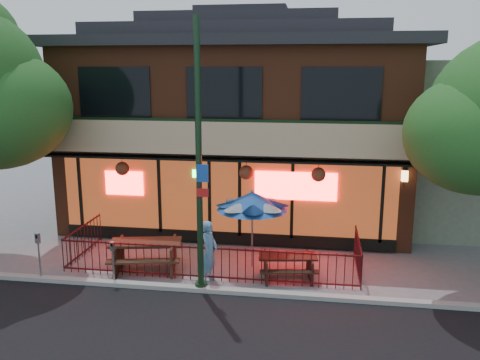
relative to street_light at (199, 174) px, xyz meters
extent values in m
plane|color=gray|center=(0.00, 0.40, -3.15)|extent=(80.00, 80.00, 0.00)
cube|color=#999993|center=(0.00, -0.10, -3.09)|extent=(80.00, 0.25, 0.12)
cube|color=brown|center=(0.00, 7.60, 0.10)|extent=(12.00, 8.00, 6.50)
cube|color=#59230F|center=(0.00, 3.58, -1.50)|extent=(11.00, 0.06, 2.60)
cube|color=#FF0C0C|center=(2.30, 3.50, -1.05)|extent=(2.60, 0.04, 0.90)
cube|color=#FF0C0C|center=(-3.40, 3.50, -1.15)|extent=(1.30, 0.04, 0.80)
cube|color=tan|center=(0.00, 3.10, 0.40)|extent=(12.20, 1.33, 1.26)
cube|color=black|center=(-3.60, 3.58, 1.85)|extent=(2.40, 0.06, 1.60)
cube|color=black|center=(0.00, 3.58, 1.85)|extent=(2.40, 0.06, 1.60)
cube|color=black|center=(3.60, 3.58, 1.85)|extent=(2.40, 0.06, 1.60)
cube|color=black|center=(0.00, 3.55, -2.90)|extent=(11.00, 0.12, 0.40)
cube|color=#FFC672|center=(5.60, 3.42, -0.60)|extent=(0.18, 0.18, 0.32)
cube|color=gray|center=(9.00, 8.10, -0.15)|extent=(6.00, 7.00, 6.00)
cube|color=#400D11|center=(0.00, 0.60, -2.20)|extent=(8.40, 0.04, 0.04)
cube|color=#400D11|center=(0.00, 0.60, -3.03)|extent=(8.40, 0.04, 0.04)
cube|color=#400D11|center=(-4.20, 1.90, -2.20)|extent=(0.04, 2.60, 0.04)
cube|color=#400D11|center=(4.20, 1.90, -2.20)|extent=(0.04, 2.60, 0.04)
cylinder|color=#400D11|center=(0.00, 0.60, -2.65)|extent=(0.02, 0.02, 1.00)
cylinder|color=black|center=(0.00, 0.00, 0.35)|extent=(0.16, 0.16, 7.00)
cylinder|color=black|center=(0.00, 0.00, -3.05)|extent=(0.32, 0.32, 0.20)
cube|color=#194CB2|center=(0.12, -0.15, 0.05)|extent=(0.30, 0.02, 0.45)
cube|color=red|center=(0.12, -0.15, -0.45)|extent=(0.30, 0.02, 0.22)
cube|color=#402417|center=(-2.67, 0.95, -2.73)|extent=(0.35, 1.45, 0.84)
cube|color=#402417|center=(-1.11, 1.26, -2.73)|extent=(0.35, 1.45, 0.84)
cube|color=#402417|center=(-1.89, 1.10, -2.31)|extent=(2.16, 1.23, 0.07)
cube|color=#402417|center=(-1.77, 0.49, -2.65)|extent=(2.06, 0.71, 0.06)
cube|color=#402417|center=(-2.01, 1.71, -2.65)|extent=(2.06, 0.71, 0.06)
cube|color=black|center=(1.62, 1.01, -2.82)|extent=(0.23, 1.14, 0.65)
cube|color=black|center=(2.84, 1.20, -2.82)|extent=(0.23, 1.14, 0.65)
cube|color=black|center=(2.23, 1.10, -2.50)|extent=(1.67, 0.89, 0.05)
cube|color=black|center=(2.30, 0.62, -2.76)|extent=(1.61, 0.48, 0.04)
cube|color=black|center=(2.16, 1.58, -2.76)|extent=(1.61, 0.48, 0.04)
cylinder|color=gray|center=(1.13, 1.85, -2.07)|extent=(0.05, 0.05, 2.15)
cone|color=#1C4C9C|center=(1.13, 1.85, -1.14)|extent=(2.06, 2.06, 0.54)
sphere|color=gray|center=(1.13, 1.85, -0.85)|extent=(0.10, 0.10, 0.10)
imported|color=#5A8EB4|center=(0.12, 0.50, -2.27)|extent=(0.52, 0.70, 1.76)
cylinder|color=gray|center=(-2.43, 0.00, -2.66)|extent=(0.04, 0.04, 0.97)
cube|color=gray|center=(-2.43, 0.00, -2.07)|extent=(0.13, 0.11, 0.25)
cube|color=black|center=(-2.43, -0.04, -2.02)|extent=(0.07, 0.02, 0.09)
cylinder|color=#9A9CA2|center=(-4.53, -0.08, -2.59)|extent=(0.05, 0.05, 1.11)
cube|color=#9A9CA2|center=(-4.53, -0.08, -1.92)|extent=(0.15, 0.14, 0.28)
cube|color=black|center=(-4.53, -0.13, -1.86)|extent=(0.08, 0.04, 0.10)
camera|label=1|loc=(2.91, -12.25, 2.63)|focal=38.00mm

